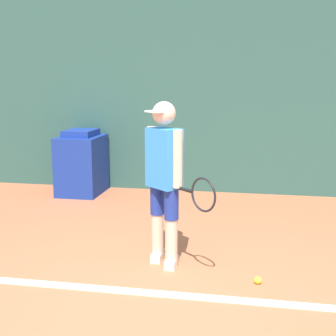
# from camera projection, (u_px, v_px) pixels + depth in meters

# --- Properties ---
(ground_plane) EXTENTS (24.00, 24.00, 0.00)m
(ground_plane) POSITION_uv_depth(u_px,v_px,m) (161.00, 308.00, 3.70)
(ground_plane) COLOR #B76642
(back_wall) EXTENTS (24.00, 0.10, 3.05)m
(back_wall) POSITION_uv_depth(u_px,v_px,m) (212.00, 96.00, 7.30)
(back_wall) COLOR #2D564C
(back_wall) RESTS_ON ground_plane
(court_baseline) EXTENTS (21.60, 0.10, 0.01)m
(court_baseline) POSITION_uv_depth(u_px,v_px,m) (166.00, 294.00, 3.93)
(court_baseline) COLOR white
(court_baseline) RESTS_ON ground_plane
(tennis_player) EXTENTS (0.73, 0.66, 1.58)m
(tennis_player) POSITION_uv_depth(u_px,v_px,m) (165.00, 176.00, 4.44)
(tennis_player) COLOR beige
(tennis_player) RESTS_ON ground_plane
(tennis_ball) EXTENTS (0.07, 0.07, 0.07)m
(tennis_ball) POSITION_uv_depth(u_px,v_px,m) (258.00, 280.00, 4.14)
(tennis_ball) COLOR #D1E533
(tennis_ball) RESTS_ON ground_plane
(covered_chair) EXTENTS (0.63, 0.82, 1.01)m
(covered_chair) POSITION_uv_depth(u_px,v_px,m) (82.00, 163.00, 7.36)
(covered_chair) COLOR navy
(covered_chair) RESTS_ON ground_plane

